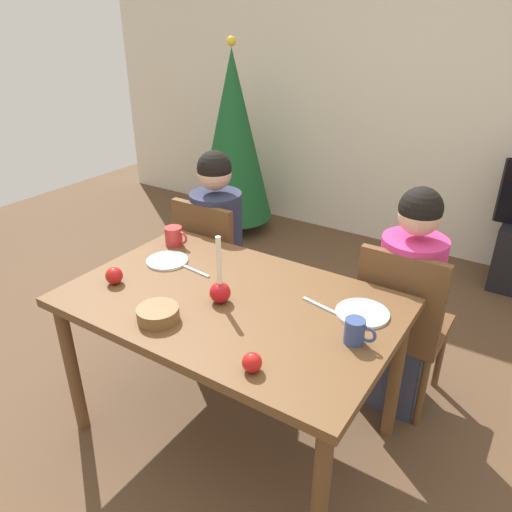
{
  "coord_description": "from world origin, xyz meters",
  "views": [
    {
      "loc": [
        1.06,
        -1.43,
        1.84
      ],
      "look_at": [
        0.0,
        0.2,
        0.87
      ],
      "focal_mm": 34.29,
      "sensor_mm": 36.0,
      "label": 1
    }
  ],
  "objects_px": {
    "christmas_tree": "(233,137)",
    "plate_left": "(167,261)",
    "apple_near_candle": "(252,362)",
    "apple_by_left_plate": "(114,276)",
    "bowl_walnuts": "(158,314)",
    "dining_table": "(231,315)",
    "candle_centerpiece": "(220,289)",
    "mug_left": "(174,236)",
    "plate_right": "(362,313)",
    "chair_right": "(401,319)",
    "chair_left": "(215,261)",
    "person_left_child": "(217,251)",
    "mug_right": "(356,331)",
    "person_right_child": "(405,306)"
  },
  "relations": [
    {
      "from": "candle_centerpiece",
      "to": "mug_left",
      "type": "bearing_deg",
      "value": 149.06
    },
    {
      "from": "christmas_tree",
      "to": "apple_by_left_plate",
      "type": "bearing_deg",
      "value": -67.57
    },
    {
      "from": "person_right_child",
      "to": "apple_near_candle",
      "type": "height_order",
      "value": "person_right_child"
    },
    {
      "from": "person_left_child",
      "to": "apple_by_left_plate",
      "type": "bearing_deg",
      "value": -86.79
    },
    {
      "from": "candle_centerpiece",
      "to": "mug_right",
      "type": "xyz_separation_m",
      "value": [
        0.59,
        0.04,
        -0.01
      ]
    },
    {
      "from": "chair_right",
      "to": "mug_right",
      "type": "height_order",
      "value": "chair_right"
    },
    {
      "from": "person_right_child",
      "to": "candle_centerpiece",
      "type": "bearing_deg",
      "value": -131.14
    },
    {
      "from": "bowl_walnuts",
      "to": "apple_by_left_plate",
      "type": "xyz_separation_m",
      "value": [
        -0.37,
        0.11,
        0.01
      ]
    },
    {
      "from": "plate_right",
      "to": "apple_near_candle",
      "type": "height_order",
      "value": "apple_near_candle"
    },
    {
      "from": "chair_right",
      "to": "plate_left",
      "type": "relative_size",
      "value": 4.44
    },
    {
      "from": "dining_table",
      "to": "apple_by_left_plate",
      "type": "xyz_separation_m",
      "value": [
        -0.51,
        -0.17,
        0.12
      ]
    },
    {
      "from": "candle_centerpiece",
      "to": "plate_right",
      "type": "bearing_deg",
      "value": 23.56
    },
    {
      "from": "chair_right",
      "to": "apple_near_candle",
      "type": "distance_m",
      "value": 1.01
    },
    {
      "from": "dining_table",
      "to": "apple_near_candle",
      "type": "height_order",
      "value": "apple_near_candle"
    },
    {
      "from": "person_left_child",
      "to": "apple_by_left_plate",
      "type": "relative_size",
      "value": 15.05
    },
    {
      "from": "apple_near_candle",
      "to": "plate_left",
      "type": "bearing_deg",
      "value": 150.4
    },
    {
      "from": "dining_table",
      "to": "apple_near_candle",
      "type": "distance_m",
      "value": 0.49
    },
    {
      "from": "apple_near_candle",
      "to": "apple_by_left_plate",
      "type": "bearing_deg",
      "value": 168.98
    },
    {
      "from": "dining_table",
      "to": "plate_left",
      "type": "bearing_deg",
      "value": 166.37
    },
    {
      "from": "plate_left",
      "to": "bowl_walnuts",
      "type": "xyz_separation_m",
      "value": [
        0.31,
        -0.4,
        0.02
      ]
    },
    {
      "from": "candle_centerpiece",
      "to": "bowl_walnuts",
      "type": "xyz_separation_m",
      "value": [
        -0.13,
        -0.24,
        -0.04
      ]
    },
    {
      "from": "chair_right",
      "to": "plate_left",
      "type": "height_order",
      "value": "chair_right"
    },
    {
      "from": "candle_centerpiece",
      "to": "plate_left",
      "type": "distance_m",
      "value": 0.47
    },
    {
      "from": "person_left_child",
      "to": "bowl_walnuts",
      "type": "bearing_deg",
      "value": -65.96
    },
    {
      "from": "person_right_child",
      "to": "plate_right",
      "type": "xyz_separation_m",
      "value": [
        -0.06,
        -0.45,
        0.19
      ]
    },
    {
      "from": "chair_left",
      "to": "plate_left",
      "type": "bearing_deg",
      "value": -78.67
    },
    {
      "from": "chair_left",
      "to": "bowl_walnuts",
      "type": "height_order",
      "value": "chair_left"
    },
    {
      "from": "dining_table",
      "to": "chair_left",
      "type": "relative_size",
      "value": 1.56
    },
    {
      "from": "chair_left",
      "to": "apple_near_candle",
      "type": "xyz_separation_m",
      "value": [
        0.89,
        -0.95,
        0.27
      ]
    },
    {
      "from": "christmas_tree",
      "to": "apple_by_left_plate",
      "type": "height_order",
      "value": "christmas_tree"
    },
    {
      "from": "apple_near_candle",
      "to": "apple_by_left_plate",
      "type": "height_order",
      "value": "apple_by_left_plate"
    },
    {
      "from": "person_right_child",
      "to": "mug_left",
      "type": "bearing_deg",
      "value": -162.37
    },
    {
      "from": "dining_table",
      "to": "chair_left",
      "type": "bearing_deg",
      "value": 132.64
    },
    {
      "from": "candle_centerpiece",
      "to": "apple_by_left_plate",
      "type": "xyz_separation_m",
      "value": [
        -0.49,
        -0.13,
        -0.02
      ]
    },
    {
      "from": "chair_left",
      "to": "mug_left",
      "type": "bearing_deg",
      "value": -89.99
    },
    {
      "from": "christmas_tree",
      "to": "candle_centerpiece",
      "type": "xyz_separation_m",
      "value": [
        1.4,
        -2.08,
        -0.05
      ]
    },
    {
      "from": "dining_table",
      "to": "christmas_tree",
      "type": "xyz_separation_m",
      "value": [
        -1.43,
        2.04,
        0.2
      ]
    },
    {
      "from": "bowl_walnuts",
      "to": "mug_left",
      "type": "bearing_deg",
      "value": 126.17
    },
    {
      "from": "person_right_child",
      "to": "apple_by_left_plate",
      "type": "height_order",
      "value": "person_right_child"
    },
    {
      "from": "bowl_walnuts",
      "to": "dining_table",
      "type": "bearing_deg",
      "value": 62.58
    },
    {
      "from": "mug_left",
      "to": "apple_by_left_plate",
      "type": "bearing_deg",
      "value": -84.26
    },
    {
      "from": "chair_left",
      "to": "candle_centerpiece",
      "type": "height_order",
      "value": "candle_centerpiece"
    },
    {
      "from": "mug_right",
      "to": "mug_left",
      "type": "bearing_deg",
      "value": 166.02
    },
    {
      "from": "chair_right",
      "to": "christmas_tree",
      "type": "xyz_separation_m",
      "value": [
        -2.0,
        1.43,
        0.36
      ]
    },
    {
      "from": "person_right_child",
      "to": "apple_near_candle",
      "type": "distance_m",
      "value": 1.03
    },
    {
      "from": "person_left_child",
      "to": "plate_right",
      "type": "height_order",
      "value": "person_left_child"
    },
    {
      "from": "christmas_tree",
      "to": "mug_right",
      "type": "distance_m",
      "value": 2.85
    },
    {
      "from": "person_left_child",
      "to": "dining_table",
      "type": "bearing_deg",
      "value": -48.84
    },
    {
      "from": "christmas_tree",
      "to": "apple_near_candle",
      "type": "xyz_separation_m",
      "value": [
        1.76,
        -2.37,
        -0.08
      ]
    },
    {
      "from": "christmas_tree",
      "to": "plate_left",
      "type": "xyz_separation_m",
      "value": [
        0.97,
        -1.92,
        -0.11
      ]
    }
  ]
}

